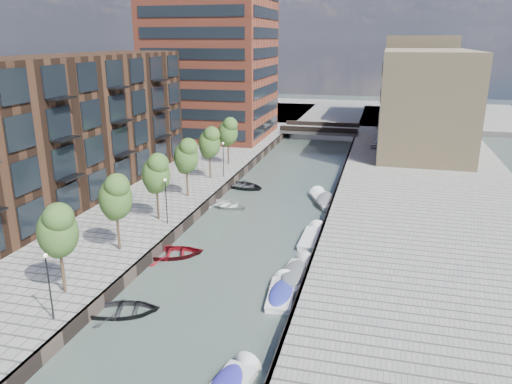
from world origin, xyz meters
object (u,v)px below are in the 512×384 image
at_px(motorboat_2, 314,237).
at_px(tree_5, 209,142).
at_px(tree_1, 57,229).
at_px(tree_3, 156,172).
at_px(sloop_0, 124,314).
at_px(sloop_4, 243,188).
at_px(sloop_3, 226,207).
at_px(bridge, 320,130).
at_px(tree_2, 115,196).
at_px(motorboat_1, 296,274).
at_px(tree_4, 186,155).
at_px(motorboat_4, 323,200).
at_px(car, 376,143).
at_px(tree_6, 228,131).
at_px(sloop_2, 173,256).
at_px(motorboat_3, 282,292).

bearing_deg(motorboat_2, tree_5, 137.51).
relative_size(tree_1, tree_3, 1.00).
bearing_deg(sloop_0, sloop_4, -18.94).
distance_m(sloop_3, motorboat_2, 11.59).
bearing_deg(bridge, sloop_3, -96.40).
xyz_separation_m(tree_2, sloop_0, (4.05, -6.99, -5.31)).
distance_m(tree_5, motorboat_1, 24.97).
bearing_deg(sloop_4, tree_4, 170.09).
bearing_deg(tree_4, sloop_0, -79.08).
distance_m(tree_4, motorboat_1, 19.72).
relative_size(bridge, motorboat_2, 2.48).
bearing_deg(tree_1, tree_4, 90.00).
height_order(tree_1, sloop_3, tree_1).
distance_m(sloop_4, motorboat_4, 10.03).
bearing_deg(tree_2, tree_4, 90.00).
bearing_deg(car, sloop_0, -103.40).
relative_size(sloop_3, car, 1.29).
height_order(bridge, tree_6, tree_6).
relative_size(sloop_0, car, 1.28).
distance_m(sloop_2, sloop_4, 19.53).
bearing_deg(tree_3, motorboat_2, 5.16).
bearing_deg(tree_5, tree_4, -90.00).
height_order(bridge, tree_1, tree_1).
bearing_deg(tree_6, tree_2, -90.00).
distance_m(tree_3, tree_4, 7.00).
height_order(tree_2, sloop_0, tree_2).
bearing_deg(bridge, tree_3, -100.25).
distance_m(tree_4, car, 34.99).
bearing_deg(tree_1, motorboat_3, 20.31).
height_order(bridge, tree_5, tree_5).
distance_m(bridge, motorboat_2, 46.08).
bearing_deg(motorboat_3, car, 83.75).
xyz_separation_m(tree_3, sloop_3, (4.05, 7.35, -5.31)).
bearing_deg(tree_1, tree_6, 90.00).
relative_size(tree_5, tree_6, 1.00).
relative_size(tree_2, sloop_2, 1.20).
bearing_deg(tree_4, bridge, 78.00).
xyz_separation_m(sloop_4, motorboat_3, (9.36, -23.44, 0.19)).
bearing_deg(sloop_4, sloop_3, -160.55).
bearing_deg(car, motorboat_4, -98.47).
distance_m(tree_3, motorboat_1, 15.88).
bearing_deg(tree_3, motorboat_1, -24.59).
relative_size(motorboat_1, car, 1.56).
relative_size(sloop_3, motorboat_3, 0.96).
bearing_deg(tree_5, motorboat_1, -55.97).
bearing_deg(tree_3, tree_5, 90.00).
bearing_deg(tree_3, tree_1, -90.00).
height_order(bridge, car, bridge).
height_order(tree_6, sloop_2, tree_6).
distance_m(bridge, tree_2, 54.81).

